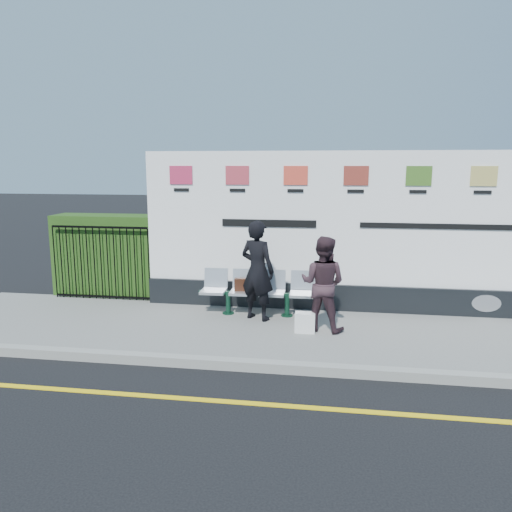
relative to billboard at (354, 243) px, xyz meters
The scene contains 12 objects.
ground 4.13m from the billboard, 97.40° to the right, with size 80.00×80.00×0.00m, color black.
pavement 1.98m from the billboard, 110.32° to the right, with size 14.00×3.00×0.12m, color slate.
kerb 3.19m from the billboard, 99.95° to the right, with size 14.00×0.18×0.14m, color gray.
yellow_line 4.13m from the billboard, 97.40° to the right, with size 14.00×0.10×0.01m, color yellow.
billboard is the anchor object (origin of this frame).
hedge 5.11m from the billboard, behind, with size 2.35×0.70×1.70m, color #274B16.
railing 5.10m from the billboard, behind, with size 2.05×0.06×1.54m, color black, non-canonical shape.
bench 2.13m from the billboard, 160.63° to the right, with size 2.10×0.55×0.45m, color silver, non-canonical shape.
woman_left 1.94m from the billboard, 153.20° to the right, with size 0.65×0.43×1.79m, color black.
woman_right 1.46m from the billboard, 112.84° to the right, with size 0.77×0.60×1.59m, color #39252C.
handbag_brown 2.23m from the billboard, 162.97° to the right, with size 0.30×0.13×0.23m, color black.
carrier_bag_white 2.01m from the billboard, 119.07° to the right, with size 0.33×0.20×0.33m, color silver.
Camera 1 is at (0.10, -5.57, 2.88)m, focal length 35.00 mm.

